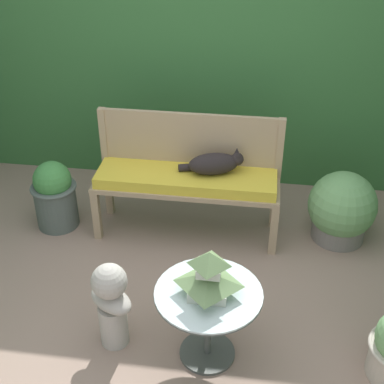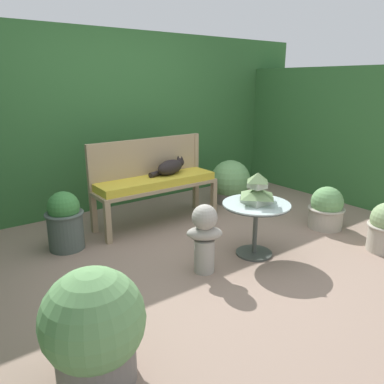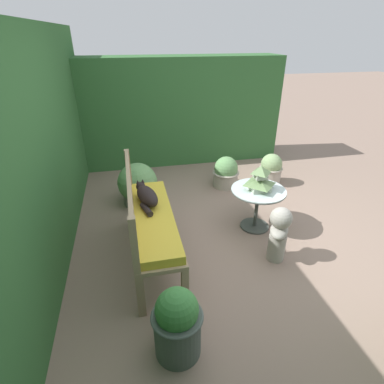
# 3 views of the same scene
# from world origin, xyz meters

# --- Properties ---
(ground) EXTENTS (30.00, 30.00, 0.00)m
(ground) POSITION_xyz_m (0.00, 0.00, 0.00)
(ground) COLOR gray
(foliage_hedge_back) EXTENTS (6.40, 0.86, 2.27)m
(foliage_hedge_back) POSITION_xyz_m (0.00, 2.33, 1.14)
(foliage_hedge_back) COLOR #336633
(foliage_hedge_back) RESTS_ON ground
(foliage_hedge_right) EXTENTS (0.70, 3.50, 1.84)m
(foliage_hedge_right) POSITION_xyz_m (2.85, 0.15, 0.92)
(foliage_hedge_right) COLOR #336633
(foliage_hedge_right) RESTS_ON ground
(garden_bench) EXTENTS (1.50, 0.43, 0.57)m
(garden_bench) POSITION_xyz_m (0.00, 1.00, 0.48)
(garden_bench) COLOR tan
(garden_bench) RESTS_ON ground
(bench_backrest) EXTENTS (1.50, 0.06, 1.00)m
(bench_backrest) POSITION_xyz_m (0.00, 1.20, 0.72)
(bench_backrest) COLOR tan
(bench_backrest) RESTS_ON ground
(cat) EXTENTS (0.52, 0.28, 0.20)m
(cat) POSITION_xyz_m (0.22, 1.03, 0.66)
(cat) COLOR black
(cat) RESTS_ON garden_bench
(patio_table) EXTENTS (0.65, 0.65, 0.53)m
(patio_table) POSITION_xyz_m (0.33, -0.29, 0.41)
(patio_table) COLOR #424742
(patio_table) RESTS_ON ground
(pagoda_birdhouse) EXTENTS (0.30, 0.30, 0.30)m
(pagoda_birdhouse) POSITION_xyz_m (0.33, -0.29, 0.66)
(pagoda_birdhouse) COLOR #B2BCA8
(pagoda_birdhouse) RESTS_ON patio_table
(garden_bust) EXTENTS (0.36, 0.32, 0.63)m
(garden_bust) POSITION_xyz_m (-0.28, -0.27, 0.35)
(garden_bust) COLOR #A39E93
(garden_bust) RESTS_ON ground
(potted_plant_table_near) EXTENTS (0.38, 0.38, 0.60)m
(potted_plant_table_near) POSITION_xyz_m (-1.11, 0.95, 0.30)
(potted_plant_table_near) COLOR #4C5651
(potted_plant_table_near) RESTS_ON ground
(potted_plant_table_far) EXTENTS (0.58, 0.58, 0.68)m
(potted_plant_table_far) POSITION_xyz_m (-1.56, -0.90, 0.34)
(potted_plant_table_far) COLOR slate
(potted_plant_table_far) RESTS_ON ground
(potted_plant_hedge_corner) EXTENTS (0.55, 0.55, 0.60)m
(potted_plant_hedge_corner) POSITION_xyz_m (1.26, 1.10, 0.28)
(potted_plant_hedge_corner) COLOR slate
(potted_plant_hedge_corner) RESTS_ON ground
(potted_plant_bench_right) EXTENTS (0.42, 0.42, 0.49)m
(potted_plant_bench_right) POSITION_xyz_m (1.50, -0.28, 0.23)
(potted_plant_bench_right) COLOR #ADA393
(potted_plant_bench_right) RESTS_ON ground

